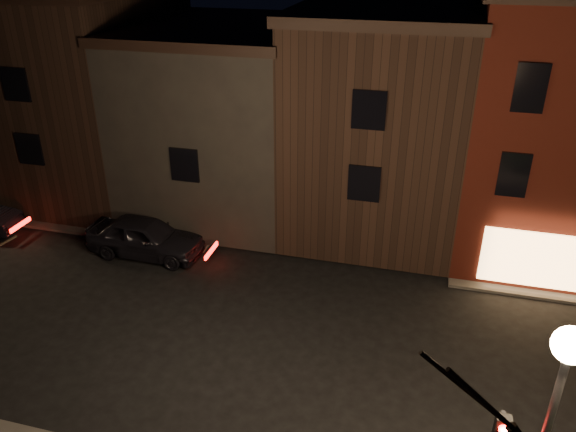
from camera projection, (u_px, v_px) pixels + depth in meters
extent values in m
plane|color=black|center=(287.00, 349.00, 18.18)|extent=(120.00, 120.00, 0.00)
cube|color=#2D2B28|center=(90.00, 121.00, 40.02)|extent=(30.00, 30.00, 0.12)
cube|color=#4A140D|center=(544.00, 129.00, 22.23)|extent=(6.00, 8.00, 10.00)
cube|color=#E8AD68|center=(538.00, 260.00, 20.40)|extent=(4.00, 0.12, 2.20)
cube|color=black|center=(381.00, 121.00, 24.81)|extent=(7.00, 10.00, 9.00)
cube|color=black|center=(390.00, 9.00, 22.70)|extent=(7.30, 10.30, 0.40)
cube|color=black|center=(228.00, 119.00, 26.71)|extent=(7.50, 10.00, 8.00)
cube|color=black|center=(223.00, 28.00, 24.82)|extent=(7.80, 10.30, 0.40)
cube|color=black|center=(91.00, 94.00, 28.04)|extent=(7.00, 10.00, 9.50)
sphere|color=#FFD18C|center=(571.00, 345.00, 8.74)|extent=(0.60, 0.60, 0.60)
cylinder|color=#FF0C07|center=(504.00, 429.00, 10.17)|extent=(0.18, 0.06, 0.18)
imported|color=black|center=(145.00, 237.00, 23.18)|extent=(4.90, 2.03, 1.66)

